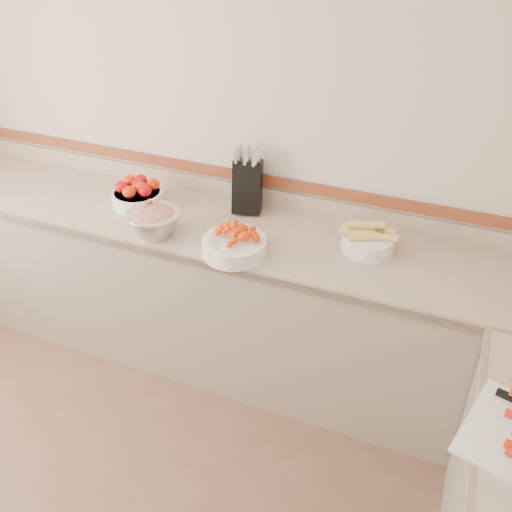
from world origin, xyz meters
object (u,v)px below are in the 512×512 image
at_px(cherry_tomato_bowl, 234,243).
at_px(knife_block, 247,185).
at_px(corn_bowl, 368,239).
at_px(rhubarb_bowl, 155,221).
at_px(tomato_bowl, 138,194).

bearing_deg(cherry_tomato_bowl, knife_block, 104.84).
relative_size(knife_block, corn_bowl, 1.28).
distance_m(cherry_tomato_bowl, corn_bowl, 0.65).
height_order(cherry_tomato_bowl, rhubarb_bowl, cherry_tomato_bowl).
relative_size(tomato_bowl, rhubarb_bowl, 1.05).
bearing_deg(knife_block, corn_bowl, -12.13).
xyz_separation_m(tomato_bowl, rhubarb_bowl, (0.26, -0.25, 0.02)).
distance_m(corn_bowl, rhubarb_bowl, 1.06).
height_order(tomato_bowl, cherry_tomato_bowl, cherry_tomato_bowl).
xyz_separation_m(cherry_tomato_bowl, rhubarb_bowl, (-0.44, 0.01, 0.02)).
relative_size(corn_bowl, rhubarb_bowl, 1.05).
relative_size(knife_block, tomato_bowl, 1.28).
distance_m(knife_block, cherry_tomato_bowl, 0.45).
height_order(knife_block, corn_bowl, knife_block).
bearing_deg(rhubarb_bowl, corn_bowl, 14.80).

